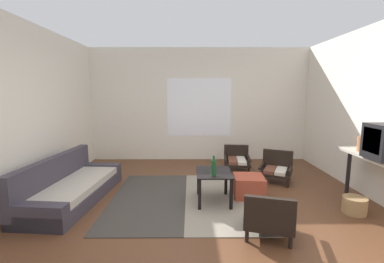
% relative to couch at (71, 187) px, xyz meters
% --- Properties ---
extents(ground_plane, '(7.80, 7.80, 0.00)m').
position_rel_couch_xyz_m(ground_plane, '(2.06, -0.51, -0.20)').
color(ground_plane, '#56331E').
extents(far_wall_with_window, '(5.60, 0.13, 2.70)m').
position_rel_couch_xyz_m(far_wall_with_window, '(2.06, 2.55, 1.15)').
color(far_wall_with_window, silver).
rests_on(far_wall_with_window, ground).
extents(side_wall_left, '(0.12, 6.60, 2.70)m').
position_rel_couch_xyz_m(side_wall_left, '(-0.60, -0.21, 1.15)').
color(side_wall_left, silver).
rests_on(side_wall_left, ground).
extents(area_rug, '(2.30, 2.26, 0.01)m').
position_rel_couch_xyz_m(area_rug, '(1.77, 0.04, -0.20)').
color(area_rug, '#38332D').
rests_on(area_rug, ground).
extents(couch, '(0.94, 2.03, 0.67)m').
position_rel_couch_xyz_m(couch, '(0.00, 0.00, 0.00)').
color(couch, '#38333D').
rests_on(couch, ground).
extents(coffee_table, '(0.53, 0.64, 0.47)m').
position_rel_couch_xyz_m(coffee_table, '(2.20, -0.08, 0.17)').
color(coffee_table, black).
rests_on(coffee_table, ground).
extents(armchair_by_window, '(0.60, 0.69, 0.49)m').
position_rel_couch_xyz_m(armchair_by_window, '(2.85, 1.64, 0.02)').
color(armchair_by_window, black).
rests_on(armchair_by_window, ground).
extents(armchair_striped_foreground, '(0.66, 0.66, 0.55)m').
position_rel_couch_xyz_m(armchair_striped_foreground, '(2.74, -1.08, 0.05)').
color(armchair_striped_foreground, black).
rests_on(armchair_striped_foreground, ground).
extents(armchair_corner, '(0.72, 0.71, 0.56)m').
position_rel_couch_xyz_m(armchair_corner, '(3.46, 0.89, 0.05)').
color(armchair_corner, black).
rests_on(armchair_corner, ground).
extents(ottoman_orange, '(0.49, 0.49, 0.34)m').
position_rel_couch_xyz_m(ottoman_orange, '(2.78, 0.11, -0.03)').
color(ottoman_orange, '#993D28').
rests_on(ottoman_orange, ground).
extents(console_shelf, '(0.40, 1.51, 0.79)m').
position_rel_couch_xyz_m(console_shelf, '(4.40, -0.50, 0.50)').
color(console_shelf, '#B2AD9E').
rests_on(console_shelf, ground).
extents(clay_vase, '(0.19, 0.19, 0.35)m').
position_rel_couch_xyz_m(clay_vase, '(4.40, -0.12, 0.72)').
color(clay_vase, '#935B38').
rests_on(clay_vase, console_shelf).
extents(glass_bottle, '(0.07, 0.07, 0.29)m').
position_rel_couch_xyz_m(glass_bottle, '(2.18, -0.26, 0.39)').
color(glass_bottle, '#194723').
rests_on(glass_bottle, coffee_table).
extents(wicker_basket, '(0.31, 0.31, 0.23)m').
position_rel_couch_xyz_m(wicker_basket, '(4.11, -0.47, -0.09)').
color(wicker_basket, '#9E7A4C').
rests_on(wicker_basket, ground).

